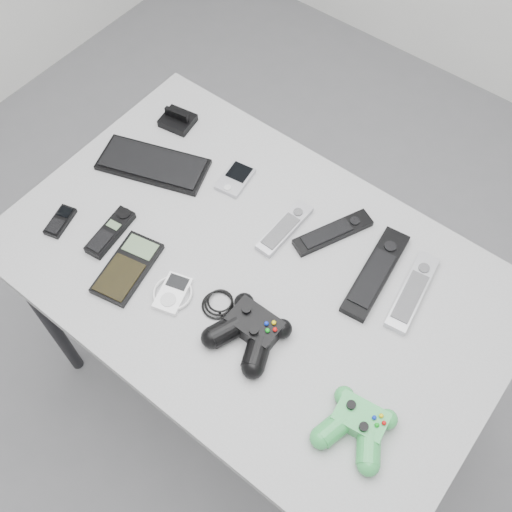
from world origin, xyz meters
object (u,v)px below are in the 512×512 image
Objects in this scene: controller_black at (250,330)px; cordless_handset at (110,232)px; pda_keyboard at (153,164)px; mobile_phone at (60,221)px; remote_silver_a at (285,228)px; remote_black_b at (376,273)px; remote_silver_b at (413,291)px; mp3_player at (173,293)px; desk at (255,283)px; controller_green at (357,425)px; remote_black_a at (333,232)px; pda at (235,179)px; calculator at (127,268)px.

cordless_handset is at bearing 179.65° from controller_black.
mobile_phone is (-0.06, -0.27, -0.00)m from pda_keyboard.
remote_silver_a is 0.24m from remote_black_b.
remote_silver_b reaches higher than mp3_player.
controller_green reaches higher than desk.
remote_black_a is 0.15m from remote_black_b.
cordless_handset reaches higher than pda.
pda_keyboard is at bearing 168.51° from desk.
desk is 6.68× the size of remote_silver_a.
desk is at bearing -152.50° from remote_black_b.
desk is 6.53× the size of calculator.
remote_silver_a is 1.14× the size of controller_green.
controller_black is at bearing -55.54° from desk.
mobile_phone is 0.85m from controller_green.
controller_black is (0.11, -0.27, 0.02)m from remote_silver_a.
controller_black is at bearing 166.24° from controller_green.
pda_keyboard is 0.22m from pda.
remote_silver_a is at bearing 19.79° from mobile_phone.
controller_green is at bearing -6.20° from controller_black.
controller_green is at bearing -10.31° from calculator.
pda_keyboard reaches higher than desk.
pda is 0.36m from mp3_player.
mp3_player is (-0.10, -0.30, -0.00)m from remote_silver_a.
remote_silver_b is at bearing 53.13° from controller_black.
controller_green is at bearing -39.09° from pda.
remote_black_b is 0.64m from cordless_handset.
controller_green reaches higher than mp3_player.
remote_silver_b reaches higher than mobile_phone.
remote_silver_b reaches higher than remote_silver_a.
controller_black is at bearing -67.79° from remote_silver_a.
controller_black reaches higher than cordless_handset.
calculator is at bearing -124.31° from remote_silver_a.
pda_keyboard is 0.23m from cordless_handset.
pda is 0.57× the size of remote_silver_a.
pda is at bearing 170.71° from remote_black_b.
remote_silver_b is 1.49× the size of cordless_handset.
calculator is (0.22, 0.01, 0.00)m from mobile_phone.
mobile_phone is (-0.69, -0.35, -0.00)m from remote_black_b.
remote_black_a is at bearing 44.88° from mp3_player.
calculator is 1.86× the size of mp3_player.
remote_silver_a is 0.32m from mp3_player.
remote_silver_a is at bearing 135.20° from controller_green.
remote_black_a is at bearing 65.10° from desk.
remote_black_a reaches higher than mp3_player.
remote_black_a is at bearing 121.84° from controller_green.
mobile_phone is at bearing -164.90° from cordless_handset.
cordless_handset is (-0.43, -0.33, 0.00)m from remote_black_a.
pda is 0.69m from controller_green.
controller_black is (0.55, 0.05, 0.02)m from mobile_phone.
remote_black_b is 2.82× the size of mobile_phone.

